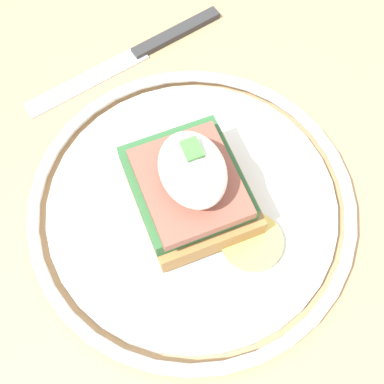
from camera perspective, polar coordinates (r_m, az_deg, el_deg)
name	(u,v)px	position (r m, az deg, el deg)	size (l,w,h in m)	color
ground_plane	(203,325)	(1.16, 1.21, -14.02)	(6.00, 6.00, 0.00)	#B2ADA3
dining_table	(214,214)	(0.58, 2.37, -2.38)	(0.92, 0.74, 0.73)	tan
plate	(192,206)	(0.43, 0.00, -1.52)	(0.27, 0.27, 0.02)	silver
sandwich	(191,187)	(0.40, -0.07, 0.56)	(0.12, 0.10, 0.09)	#9E703D
knife	(142,52)	(0.53, -5.38, 14.69)	(0.06, 0.21, 0.01)	#2D2D2D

